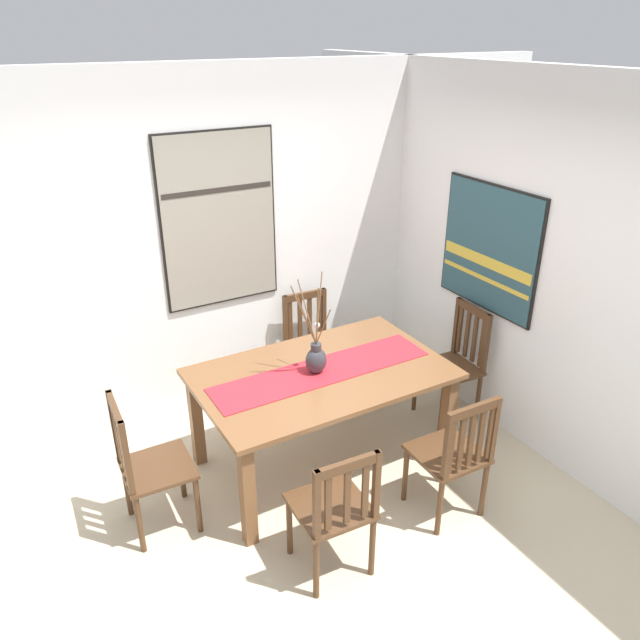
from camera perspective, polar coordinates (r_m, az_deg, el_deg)
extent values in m
cube|color=beige|center=(4.13, 0.79, -19.57)|extent=(6.40, 6.40, 0.03)
cube|color=white|center=(4.86, -10.44, 6.44)|extent=(6.40, 0.12, 2.70)
cube|color=white|center=(4.47, 21.93, 3.20)|extent=(0.12, 6.40, 2.70)
cube|color=brown|center=(4.25, 0.17, -4.98)|extent=(1.71, 1.07, 0.03)
cube|color=brown|center=(3.87, -6.71, -15.81)|extent=(0.08, 0.08, 0.73)
cube|color=brown|center=(4.54, 11.73, -9.08)|extent=(0.08, 0.08, 0.73)
cube|color=brown|center=(4.54, -11.39, -9.03)|extent=(0.08, 0.08, 0.73)
cube|color=brown|center=(5.13, 5.15, -4.21)|extent=(0.08, 0.08, 0.73)
cube|color=#B7232D|center=(4.24, 0.17, -4.74)|extent=(1.58, 0.36, 0.01)
ellipsoid|color=#333338|center=(4.18, -0.36, -3.79)|extent=(0.15, 0.13, 0.19)
cylinder|color=#333338|center=(4.12, -0.37, -2.50)|extent=(0.07, 0.07, 0.05)
cylinder|color=brown|center=(3.98, -1.25, 0.02)|extent=(0.16, 0.03, 0.41)
cylinder|color=brown|center=(4.03, -1.21, 0.72)|extent=(0.10, 0.09, 0.46)
cylinder|color=brown|center=(3.97, -1.50, 0.38)|extent=(0.19, 0.01, 0.46)
cylinder|color=brown|center=(4.04, -0.10, 1.09)|extent=(0.08, 0.06, 0.49)
cylinder|color=brown|center=(3.97, -0.26, 0.30)|extent=(0.04, 0.10, 0.45)
cylinder|color=brown|center=(4.01, 0.29, -0.65)|extent=(0.04, 0.13, 0.30)
sphere|color=white|center=(4.11, -0.28, -0.47)|extent=(0.04, 0.04, 0.04)
cube|color=#4C301C|center=(5.03, 11.83, -4.43)|extent=(0.44, 0.44, 0.03)
cylinder|color=#4C301C|center=(4.93, 11.22, -8.13)|extent=(0.04, 0.04, 0.43)
cylinder|color=#4C301C|center=(5.17, 8.80, -6.20)|extent=(0.04, 0.04, 0.43)
cylinder|color=#4C301C|center=(5.13, 14.43, -7.01)|extent=(0.04, 0.04, 0.43)
cylinder|color=#4C301C|center=(5.36, 11.96, -5.21)|extent=(0.04, 0.04, 0.43)
cube|color=#4C301C|center=(4.90, 15.14, -2.17)|extent=(0.04, 0.04, 0.50)
cube|color=#4C301C|center=(5.14, 12.54, -0.52)|extent=(0.04, 0.04, 0.50)
cube|color=#4C301C|center=(4.93, 14.07, 0.94)|extent=(0.05, 0.38, 0.06)
cube|color=#4C301C|center=(4.94, 14.79, -2.12)|extent=(0.02, 0.04, 0.41)
cube|color=#4C301C|center=(5.00, 14.12, -1.69)|extent=(0.02, 0.04, 0.41)
cube|color=#4C301C|center=(5.06, 13.46, -1.27)|extent=(0.02, 0.04, 0.41)
cube|color=#4C301C|center=(5.12, 12.82, -0.86)|extent=(0.02, 0.04, 0.41)
cube|color=#4C301C|center=(4.11, 11.69, -12.02)|extent=(0.43, 0.43, 0.03)
cylinder|color=#4C301C|center=(4.26, 7.92, -13.96)|extent=(0.04, 0.04, 0.43)
cylinder|color=#4C301C|center=(4.45, 11.77, -12.39)|extent=(0.04, 0.04, 0.43)
cylinder|color=#4C301C|center=(4.06, 11.01, -16.70)|extent=(0.04, 0.04, 0.43)
cylinder|color=#4C301C|center=(4.25, 14.93, -14.88)|extent=(0.04, 0.04, 0.43)
cube|color=#4C301C|center=(3.75, 11.72, -11.43)|extent=(0.04, 0.04, 0.47)
cube|color=#4C301C|center=(3.96, 15.81, -9.73)|extent=(0.04, 0.04, 0.47)
cube|color=#4C301C|center=(3.74, 14.15, -8.04)|extent=(0.38, 0.04, 0.06)
cube|color=#4C301C|center=(3.78, 12.03, -11.48)|extent=(0.04, 0.02, 0.38)
cube|color=#4C301C|center=(3.82, 12.93, -11.11)|extent=(0.04, 0.02, 0.38)
cube|color=#4C301C|center=(3.86, 13.80, -10.74)|extent=(0.04, 0.02, 0.38)
cube|color=#4C301C|center=(3.91, 14.65, -10.39)|extent=(0.04, 0.02, 0.38)
cube|color=#4C301C|center=(3.95, 15.48, -10.04)|extent=(0.04, 0.02, 0.38)
cube|color=#4C301C|center=(3.66, 0.96, -16.86)|extent=(0.44, 0.44, 0.03)
cylinder|color=#4C301C|center=(3.88, -2.85, -18.50)|extent=(0.04, 0.04, 0.43)
cylinder|color=#4C301C|center=(4.00, 2.08, -16.90)|extent=(0.04, 0.04, 0.43)
cylinder|color=#4C301C|center=(3.65, -0.36, -22.04)|extent=(0.04, 0.04, 0.43)
cylinder|color=#4C301C|center=(3.78, 4.86, -20.16)|extent=(0.04, 0.04, 0.43)
cube|color=#4C301C|center=(3.32, -0.30, -16.80)|extent=(0.04, 0.04, 0.44)
cube|color=#4C301C|center=(3.45, 5.24, -14.93)|extent=(0.04, 0.04, 0.44)
cube|color=#4C301C|center=(3.26, 2.60, -13.34)|extent=(0.38, 0.05, 0.06)
cube|color=#4C301C|center=(3.35, 0.75, -16.65)|extent=(0.04, 0.02, 0.35)
cube|color=#4C301C|center=(3.39, 2.53, -16.05)|extent=(0.04, 0.02, 0.35)
cube|color=#4C301C|center=(3.44, 4.26, -15.46)|extent=(0.04, 0.02, 0.35)
cube|color=#4C301C|center=(5.19, -0.50, -2.83)|extent=(0.45, 0.45, 0.03)
cylinder|color=#4C301C|center=(5.23, 2.15, -5.43)|extent=(0.04, 0.04, 0.43)
cylinder|color=#4C301C|center=(5.10, -1.43, -6.36)|extent=(0.04, 0.04, 0.43)
cylinder|color=#4C301C|center=(5.51, 0.37, -3.70)|extent=(0.04, 0.04, 0.43)
cylinder|color=#4C301C|center=(5.38, -3.06, -4.53)|extent=(0.04, 0.04, 0.43)
cube|color=#4C301C|center=(5.31, 0.34, 0.70)|extent=(0.04, 0.04, 0.45)
cube|color=#4C301C|center=(5.17, -3.23, -0.05)|extent=(0.04, 0.04, 0.45)
cube|color=#4C301C|center=(5.16, -1.44, 2.28)|extent=(0.38, 0.06, 0.06)
cube|color=#4C301C|center=(5.30, -0.08, 0.47)|extent=(0.04, 0.02, 0.36)
cube|color=#4C301C|center=(5.26, -0.97, 0.28)|extent=(0.04, 0.02, 0.36)
cube|color=#4C301C|center=(5.22, -1.87, 0.09)|extent=(0.04, 0.02, 0.36)
cube|color=#4C301C|center=(5.19, -2.79, -0.10)|extent=(0.04, 0.02, 0.36)
cube|color=#4C301C|center=(4.04, -14.80, -13.10)|extent=(0.44, 0.44, 0.03)
cylinder|color=#4C301C|center=(4.35, -12.71, -13.51)|extent=(0.04, 0.04, 0.43)
cylinder|color=#4C301C|center=(4.08, -11.25, -16.43)|extent=(0.04, 0.04, 0.43)
cylinder|color=#4C301C|center=(4.31, -17.45, -14.63)|extent=(0.04, 0.04, 0.43)
cylinder|color=#4C301C|center=(4.03, -16.36, -17.70)|extent=(0.04, 0.04, 0.43)
cube|color=#4C301C|center=(4.02, -18.51, -9.29)|extent=(0.04, 0.04, 0.50)
cube|color=#4C301C|center=(3.72, -17.46, -12.20)|extent=(0.04, 0.04, 0.50)
cube|color=#4C301C|center=(3.75, -18.46, -7.96)|extent=(0.05, 0.38, 0.06)
cube|color=#4C301C|center=(3.99, -18.36, -9.80)|extent=(0.02, 0.04, 0.41)
cube|color=#4C301C|center=(3.91, -18.11, -10.51)|extent=(0.02, 0.04, 0.41)
cube|color=#4C301C|center=(3.84, -17.84, -11.24)|extent=(0.02, 0.04, 0.41)
cube|color=#4C301C|center=(3.77, -17.56, -12.01)|extent=(0.02, 0.04, 0.41)
cube|color=black|center=(4.76, -9.35, 9.12)|extent=(0.91, 0.04, 1.33)
cube|color=gray|center=(4.74, -9.25, 9.06)|extent=(0.88, 0.01, 1.30)
cube|color=#2D2823|center=(4.68, -9.43, 11.78)|extent=(0.85, 0.00, 0.04)
cube|color=black|center=(4.81, 15.48, 6.44)|extent=(0.04, 0.96, 0.96)
cube|color=#284C56|center=(4.80, 15.29, 6.40)|extent=(0.01, 0.93, 0.93)
cube|color=gold|center=(4.83, 15.11, 5.25)|extent=(0.00, 0.90, 0.09)
cube|color=gold|center=(4.87, 14.93, 3.75)|extent=(0.00, 0.90, 0.03)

